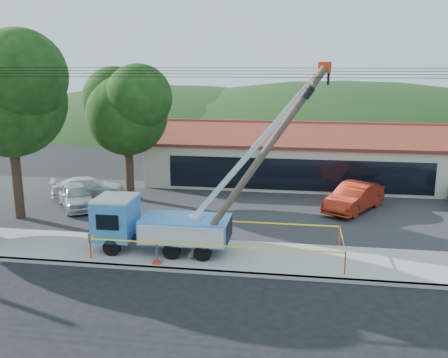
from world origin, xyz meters
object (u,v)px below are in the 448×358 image
car_red (353,212)px  car_silver (77,209)px  utility_truck (160,222)px  car_white (90,199)px  leaning_pole (260,159)px

car_red → car_silver: bearing=-141.9°
utility_truck → car_white: 11.50m
utility_truck → leaning_pole: size_ratio=1.23×
utility_truck → leaning_pole: (4.79, -0.73, 3.33)m
utility_truck → car_silver: utility_truck is taller
car_silver → leaning_pole: bearing=-65.4°
leaning_pole → car_silver: bearing=149.5°
utility_truck → car_red: (9.89, 8.35, -1.57)m
car_silver → car_white: (-0.20, 2.36, 0.00)m
car_red → car_white: (-17.27, 0.32, 0.00)m
car_red → car_white: 17.27m
utility_truck → car_silver: size_ratio=2.41×
car_red → car_white: bearing=-149.8°
car_red → utility_truck: bearing=-108.5°
car_silver → car_white: size_ratio=0.93×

